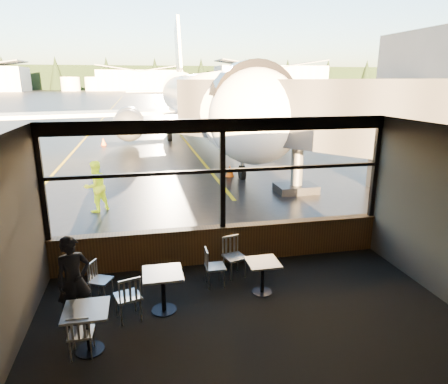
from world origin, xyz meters
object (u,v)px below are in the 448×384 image
object	(u,v)px
cafe_table_near	(262,277)
chair_mid_w	(101,281)
cafe_table_left	(88,330)
chair_near_w	(215,267)
cone_wing	(104,142)
chair_left_s	(81,333)
jet_bridge	(286,130)
airliner	(201,64)
chair_mid_s	(128,297)
cafe_table_mid	(163,292)
chair_near_n	(234,257)
passenger	(74,281)
cone_nose	(230,171)
ground_crew	(95,186)

from	to	relation	value
cafe_table_near	chair_mid_w	world-z (taller)	chair_mid_w
cafe_table_left	chair_near_w	bearing A→B (deg)	35.33
cone_wing	chair_left_s	bearing A→B (deg)	-86.60
jet_bridge	cafe_table_left	xyz separation A→B (m)	(-6.45, -8.37, -2.14)
jet_bridge	chair_left_s	bearing A→B (deg)	-127.73
cafe_table_left	chair_near_w	xyz separation A→B (m)	(2.44, 1.73, 0.05)
chair_mid_w	airliner	bearing A→B (deg)	-168.82
chair_mid_s	cone_wing	distance (m)	22.06
cafe_table_mid	chair_near_n	world-z (taller)	chair_near_n
chair_mid_s	chair_left_s	xyz separation A→B (m)	(-0.72, -0.90, -0.06)
passenger	cafe_table_mid	bearing A→B (deg)	-23.12
chair_near_w	cone_nose	bearing A→B (deg)	165.44
cafe_table_near	cafe_table_left	xyz separation A→B (m)	(-3.35, -1.22, 0.03)
chair_mid_w	ground_crew	distance (m)	6.05
chair_near_n	passenger	distance (m)	3.48
passenger	ground_crew	bearing A→B (deg)	66.53
ground_crew	cone_wing	size ratio (longest dim) A/B	3.51
jet_bridge	cone_nose	xyz separation A→B (m)	(-1.40, 3.38, -2.26)
chair_mid_s	chair_mid_w	xyz separation A→B (m)	(-0.55, 0.86, -0.06)
chair_mid_s	cone_nose	xyz separation A→B (m)	(4.43, 10.94, -0.19)
chair_mid_s	chair_near_w	bearing A→B (deg)	10.05
cafe_table_left	chair_mid_w	world-z (taller)	chair_mid_w
chair_near_w	chair_mid_w	bearing A→B (deg)	-88.50
ground_crew	cafe_table_near	bearing A→B (deg)	80.95
airliner	chair_near_n	xyz separation A→B (m)	(-2.54, -20.96, -4.96)
cafe_table_left	passenger	world-z (taller)	passenger
cone_nose	cone_wing	bearing A→B (deg)	120.53
chair_near_w	cone_wing	size ratio (longest dim) A/B	1.75
cafe_table_mid	chair_left_s	distance (m)	1.72
cafe_table_near	cafe_table_left	world-z (taller)	cafe_table_left
airliner	chair_near_n	bearing A→B (deg)	-96.90
chair_left_s	chair_mid_s	bearing A→B (deg)	53.24
ground_crew	jet_bridge	bearing A→B (deg)	145.53
chair_mid_s	jet_bridge	bearing A→B (deg)	35.71
airliner	cafe_table_near	bearing A→B (deg)	-95.59
passenger	cone_wing	bearing A→B (deg)	67.46
passenger	ground_crew	size ratio (longest dim) A/B	0.97
cafe_table_near	chair_mid_w	bearing A→B (deg)	172.16
chair_near_n	ground_crew	bearing A→B (deg)	-73.42
jet_bridge	cafe_table_near	size ratio (longest dim) A/B	16.22
cafe_table_near	ground_crew	bearing A→B (deg)	121.16
cafe_table_left	ground_crew	xyz separation A→B (m)	(-0.55, 7.67, 0.48)
airliner	chair_mid_w	xyz separation A→B (m)	(-5.42, -21.35, -5.02)
airliner	chair_near_w	distance (m)	22.08
cafe_table_mid	passenger	bearing A→B (deg)	-177.56
jet_bridge	chair_left_s	distance (m)	10.90
jet_bridge	chair_left_s	world-z (taller)	jet_bridge
airliner	ground_crew	bearing A→B (deg)	-111.46
jet_bridge	chair_mid_w	world-z (taller)	jet_bridge
cafe_table_mid	ground_crew	world-z (taller)	ground_crew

